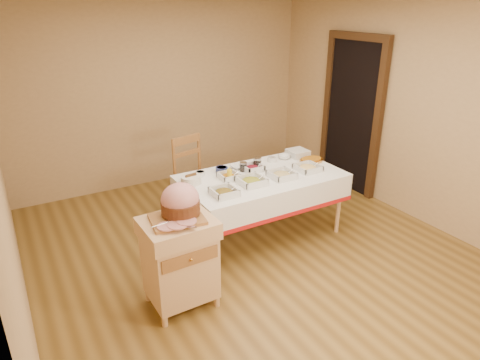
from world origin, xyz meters
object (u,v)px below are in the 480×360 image
Objects in this scene: preserve_jar_left at (243,167)px; plate_stack at (298,153)px; ham_on_board at (180,204)px; bread_basket at (191,179)px; preserve_jar_right at (257,163)px; brass_platter at (311,160)px; butcher_cart at (180,258)px; dining_table at (261,188)px; dining_chair at (195,176)px; mustard_bottle at (230,175)px.

plate_stack is at bearing 6.19° from preserve_jar_left.
ham_on_board is 1.01m from bread_basket.
preserve_jar_right reaches higher than brass_platter.
ham_on_board is at bearing 38.03° from butcher_cart.
plate_stack reaches higher than dining_table.
preserve_jar_right is 0.70m from brass_platter.
plate_stack is (0.66, 0.08, -0.01)m from preserve_jar_right.
plate_stack reaches higher than brass_platter.
preserve_jar_right is 0.57× the size of bread_basket.
ham_on_board reaches higher than butcher_cart.
butcher_cart is 1.80m from dining_chair.
mustard_bottle is (-0.40, 0.03, 0.24)m from dining_table.
ham_on_board is at bearing -142.37° from preserve_jar_left.
ham_on_board reaches higher than preserve_jar_right.
mustard_bottle reaches higher than dining_table.
ham_on_board reaches higher than mustard_bottle.
ham_on_board reaches higher than plate_stack.
ham_on_board is (-0.82, -1.54, 0.47)m from dining_chair.
butcher_cart is at bearing -118.92° from dining_chair.
butcher_cart reaches higher than dining_table.
ham_on_board is at bearing -146.35° from preserve_jar_right.
dining_table is 1.77× the size of dining_chair.
butcher_cart is (-1.32, -0.71, -0.11)m from dining_table.
dining_table is 7.73× the size of plate_stack.
ham_on_board reaches higher than preserve_jar_left.
preserve_jar_left is at bearing 1.76° from bread_basket.
preserve_jar_left is 0.49× the size of bread_basket.
plate_stack is (2.01, 0.98, -0.19)m from ham_on_board.
ham_on_board is at bearing -152.01° from dining_table.
brass_platter is (0.88, -0.14, -0.03)m from preserve_jar_left.
butcher_cart is 0.84× the size of dining_chair.
plate_stack is at bearing 26.02° from ham_on_board.
butcher_cart is at bearing -142.35° from preserve_jar_left.
ham_on_board is 3.76× the size of preserve_jar_right.
preserve_jar_left is at bearing 37.65° from butcher_cart.
dining_table is at bearing -13.72° from bread_basket.
mustard_bottle is at bearing -87.15° from dining_chair.
preserve_jar_left is (1.20, 0.92, 0.32)m from butcher_cart.
butcher_cart is 1.71m from preserve_jar_right.
preserve_jar_right reaches higher than plate_stack.
brass_platter is (1.17, 0.04, -0.06)m from mustard_bottle.
mustard_bottle is at bearing 176.07° from dining_table.
mustard_bottle is at bearing -23.11° from bread_basket.
dining_chair is at bearing 61.86° from ham_on_board.
brass_platter reaches higher than dining_table.
dining_table is 0.32m from preserve_jar_left.
preserve_jar_left reaches higher than brass_platter.
brass_platter is (2.08, 0.78, 0.29)m from butcher_cart.
dining_chair is at bearing 92.85° from mustard_bottle.
dining_chair reaches higher than bread_basket.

